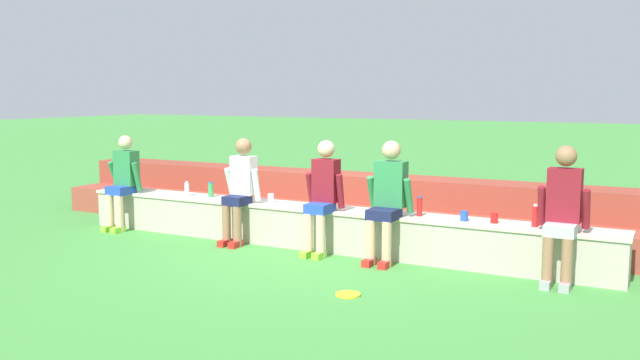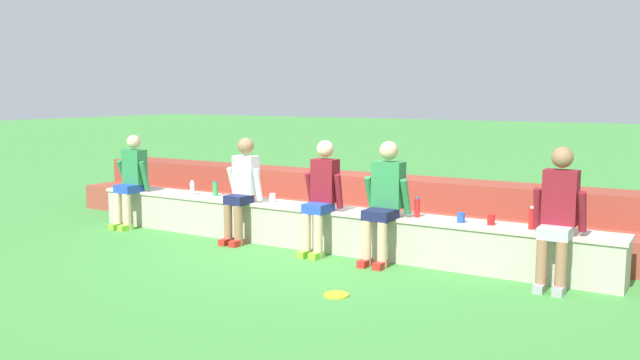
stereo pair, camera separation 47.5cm
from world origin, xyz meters
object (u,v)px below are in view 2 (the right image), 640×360
object	(u,v)px
plastic_cup_middle	(273,198)
frisbee	(336,295)
water_bottle_center_gap	(532,218)
water_bottle_mid_right	(192,188)
person_left_of_center	(242,187)
water_bottle_near_right	(417,208)
person_center	(321,194)
plastic_cup_left_end	(461,217)
plastic_cup_right_end	(491,220)
person_far_right	(558,213)
water_bottle_near_left	(215,189)
person_right_of_center	(384,198)
person_far_left	(131,179)

from	to	relation	value
plastic_cup_middle	frisbee	world-z (taller)	plastic_cup_middle
water_bottle_center_gap	water_bottle_mid_right	size ratio (longest dim) A/B	1.21
person_left_of_center	water_bottle_mid_right	bearing A→B (deg)	170.03
water_bottle_near_right	plastic_cup_middle	bearing A→B (deg)	-179.90
person_center	plastic_cup_middle	distance (m)	0.94
frisbee	plastic_cup_left_end	bearing A→B (deg)	66.96
plastic_cup_right_end	water_bottle_center_gap	bearing A→B (deg)	-0.04
person_far_right	person_left_of_center	bearing A→B (deg)	179.86
water_bottle_near_right	water_bottle_near_left	distance (m)	3.05
person_far_right	frisbee	world-z (taller)	person_far_right
plastic_cup_left_end	plastic_cup_middle	world-z (taller)	plastic_cup_middle
person_right_of_center	frisbee	size ratio (longest dim) A/B	5.70
person_center	person_far_right	xyz separation A→B (m)	(2.77, 0.01, 0.03)
water_bottle_near_left	plastic_cup_left_end	xyz separation A→B (m)	(3.60, -0.09, -0.04)
person_right_of_center	plastic_cup_right_end	world-z (taller)	person_right_of_center
plastic_cup_right_end	water_bottle_near_right	bearing A→B (deg)	179.10
person_center	plastic_cup_left_end	xyz separation A→B (m)	(1.70, 0.20, -0.15)
water_bottle_near_right	water_bottle_mid_right	world-z (taller)	water_bottle_near_right
person_center	plastic_cup_left_end	distance (m)	1.72
water_bottle_mid_right	person_far_right	bearing A→B (deg)	-2.16
person_left_of_center	person_center	xyz separation A→B (m)	(1.22, -0.02, 0.00)
person_center	frisbee	xyz separation A→B (m)	(1.02, -1.40, -0.73)
water_bottle_mid_right	plastic_cup_middle	xyz separation A→B (m)	(1.36, 0.04, -0.03)
water_bottle_near_left	plastic_cup_right_end	size ratio (longest dim) A/B	1.83
plastic_cup_middle	person_center	bearing A→B (deg)	-15.16
plastic_cup_left_end	frisbee	distance (m)	1.83
person_center	water_bottle_near_right	xyz separation A→B (m)	(1.15, 0.25, -0.10)
person_center	plastic_cup_left_end	bearing A→B (deg)	6.64
plastic_cup_right_end	frisbee	xyz separation A→B (m)	(-1.01, -1.63, -0.58)
water_bottle_near_left	person_far_left	bearing A→B (deg)	-166.88
plastic_cup_right_end	plastic_cup_middle	bearing A→B (deg)	179.80
person_center	frisbee	size ratio (longest dim) A/B	5.61
person_far_left	person_left_of_center	xyz separation A→B (m)	(2.00, 0.05, 0.02)
person_left_of_center	person_center	bearing A→B (deg)	-0.91
water_bottle_mid_right	plastic_cup_left_end	size ratio (longest dim) A/B	1.81
water_bottle_mid_right	plastic_cup_right_end	distance (m)	4.28
person_left_of_center	plastic_cup_middle	world-z (taller)	person_left_of_center
person_far_left	water_bottle_near_right	xyz separation A→B (m)	(4.38, 0.27, -0.08)
water_bottle_near_left	plastic_cup_middle	distance (m)	1.01
person_right_of_center	water_bottle_mid_right	world-z (taller)	person_right_of_center
water_bottle_center_gap	frisbee	distance (m)	2.27
person_left_of_center	plastic_cup_left_end	size ratio (longest dim) A/B	12.26
person_left_of_center	plastic_cup_middle	bearing A→B (deg)	33.86
water_bottle_near_right	plastic_cup_right_end	size ratio (longest dim) A/B	2.03
plastic_cup_left_end	water_bottle_center_gap	bearing A→B (deg)	2.49
person_right_of_center	plastic_cup_middle	size ratio (longest dim) A/B	11.74
person_right_of_center	plastic_cup_middle	world-z (taller)	person_right_of_center
water_bottle_mid_right	water_bottle_near_left	world-z (taller)	water_bottle_near_left
water_bottle_mid_right	plastic_cup_middle	size ratio (longest dim) A/B	1.69
plastic_cup_left_end	plastic_cup_middle	bearing A→B (deg)	179.03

